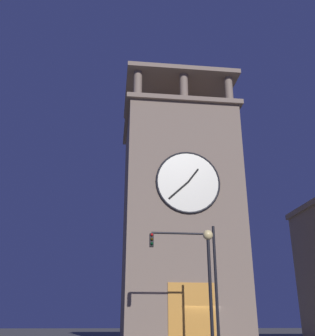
# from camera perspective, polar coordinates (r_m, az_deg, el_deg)

# --- Properties ---
(clocktower) EXTENTS (9.55, 9.21, 24.22)m
(clocktower) POSITION_cam_1_polar(r_m,az_deg,el_deg) (33.50, 3.09, -7.03)
(clocktower) COLOR gray
(clocktower) RESTS_ON ground_plane
(traffic_signal_mid) EXTENTS (3.78, 0.41, 6.68)m
(traffic_signal_mid) POSITION_cam_1_polar(r_m,az_deg,el_deg) (23.01, 5.48, -13.76)
(traffic_signal_mid) COLOR black
(traffic_signal_mid) RESTS_ON ground_plane
(street_lamp) EXTENTS (0.44, 0.44, 5.21)m
(street_lamp) POSITION_cam_1_polar(r_m,az_deg,el_deg) (17.45, 7.40, -13.84)
(street_lamp) COLOR black
(street_lamp) RESTS_ON ground_plane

